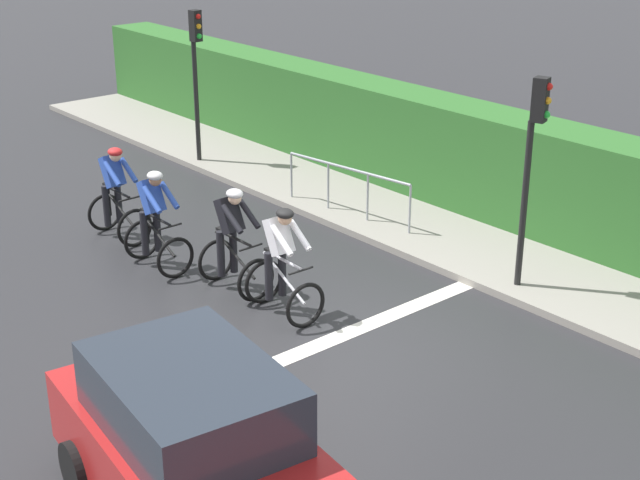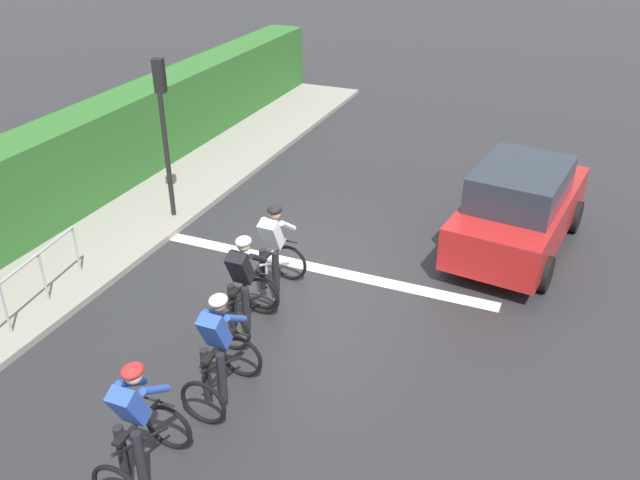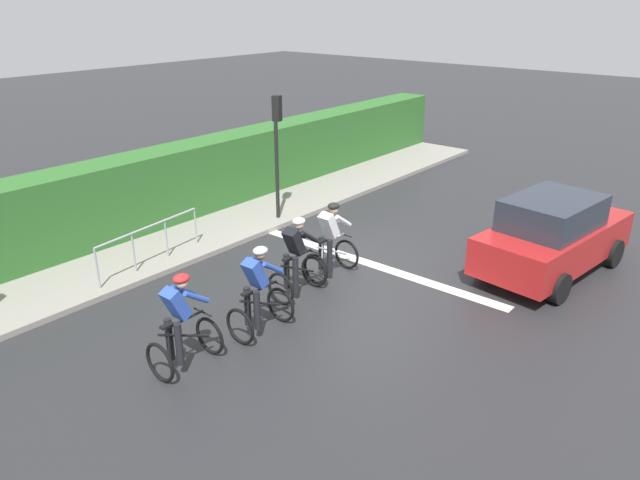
% 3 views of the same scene
% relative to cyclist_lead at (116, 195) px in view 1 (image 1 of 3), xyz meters
% --- Properties ---
extents(ground_plane, '(80.00, 80.00, 0.00)m').
position_rel_cyclist_lead_xyz_m(ground_plane, '(0.18, -5.40, -0.80)').
color(ground_plane, '#28282B').
extents(sidewalk_kerb, '(2.80, 25.61, 0.12)m').
position_rel_cyclist_lead_xyz_m(sidewalk_kerb, '(4.53, -3.40, -0.74)').
color(sidewalk_kerb, gray).
rests_on(sidewalk_kerb, ground).
extents(stone_wall_low, '(0.44, 25.61, 0.52)m').
position_rel_cyclist_lead_xyz_m(stone_wall_low, '(5.43, -3.40, -0.54)').
color(stone_wall_low, tan).
rests_on(stone_wall_low, ground).
extents(hedge_wall, '(1.10, 25.61, 2.00)m').
position_rel_cyclist_lead_xyz_m(hedge_wall, '(5.73, -3.40, 0.20)').
color(hedge_wall, '#2D6628').
rests_on(hedge_wall, ground).
extents(road_marking_stop_line, '(7.00, 0.30, 0.01)m').
position_rel_cyclist_lead_xyz_m(road_marking_stop_line, '(0.18, -5.29, -0.79)').
color(road_marking_stop_line, silver).
rests_on(road_marking_stop_line, ground).
extents(cyclist_lead, '(0.70, 1.09, 1.66)m').
position_rel_cyclist_lead_xyz_m(cyclist_lead, '(0.00, 0.00, 0.00)').
color(cyclist_lead, black).
rests_on(cyclist_lead, ground).
extents(cyclist_second, '(0.68, 1.08, 1.66)m').
position_rel_cyclist_lead_xyz_m(cyclist_second, '(-0.16, -1.56, 0.00)').
color(cyclist_second, black).
rests_on(cyclist_second, ground).
extents(cyclist_mid, '(0.69, 1.09, 1.66)m').
position_rel_cyclist_lead_xyz_m(cyclist_mid, '(0.29, -3.07, 0.00)').
color(cyclist_mid, black).
rests_on(cyclist_mid, ground).
extents(cyclist_fourth, '(0.72, 1.10, 1.66)m').
position_rel_cyclist_lead_xyz_m(cyclist_fourth, '(0.34, -4.21, 0.00)').
color(cyclist_fourth, black).
rests_on(cyclist_fourth, ground).
extents(car_red, '(2.27, 4.28, 1.76)m').
position_rel_cyclist_lead_xyz_m(car_red, '(-3.21, -7.47, 0.08)').
color(car_red, '#B21E1E').
rests_on(car_red, ground).
extents(traffic_light_near_crossing, '(0.25, 0.31, 3.34)m').
position_rel_cyclist_lead_xyz_m(traffic_light_near_crossing, '(3.58, -6.01, 1.43)').
color(traffic_light_near_crossing, black).
rests_on(traffic_light_near_crossing, ground).
extents(traffic_light_far_junction, '(0.21, 0.31, 3.34)m').
position_rel_cyclist_lead_xyz_m(traffic_light_far_junction, '(3.44, 2.59, 1.43)').
color(traffic_light_far_junction, black).
rests_on(traffic_light_far_junction, ground).
extents(pedestrian_railing_kerbside, '(0.42, 2.86, 1.03)m').
position_rel_cyclist_lead_xyz_m(pedestrian_railing_kerbside, '(3.63, -1.97, -0.03)').
color(pedestrian_railing_kerbside, '#999EA3').
rests_on(pedestrian_railing_kerbside, ground).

